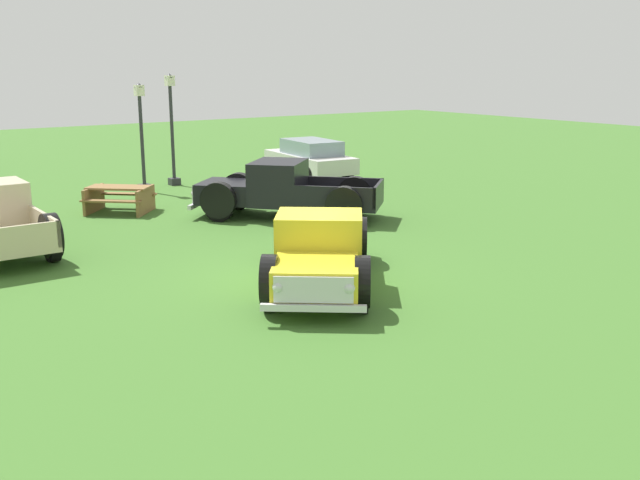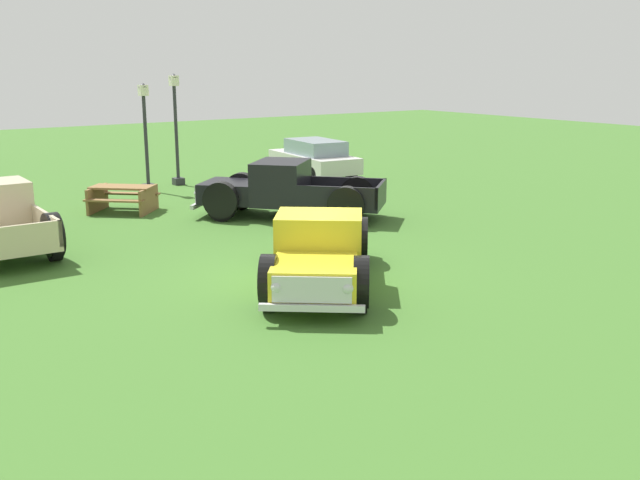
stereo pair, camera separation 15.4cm
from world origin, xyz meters
name	(u,v)px [view 2 (the right image)]	position (x,y,z in m)	size (l,w,h in m)	color
ground_plane	(311,275)	(0.00, 0.00, 0.00)	(80.00, 80.00, 0.00)	#3D6B28
pickup_truck_foreground	(319,254)	(-0.41, -0.87, 0.71)	(4.35, 4.90, 1.49)	yellow
pickup_truck_behind_left	(279,191)	(2.53, 5.38, 0.77)	(4.95, 5.14, 1.62)	black
sedan_distant_a	(314,158)	(7.56, 10.97, 0.77)	(2.20, 4.52, 1.46)	silver
lamp_post_near	(146,135)	(1.11, 11.70, 1.93)	(0.36, 0.36, 3.67)	#2D2D33
lamp_post_far	(176,127)	(2.52, 12.36, 2.08)	(0.36, 0.36, 3.96)	#2D2D33
picnic_table	(123,196)	(-0.89, 8.66, 0.49)	(2.33, 2.31, 0.78)	olive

